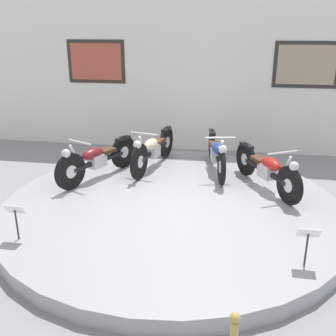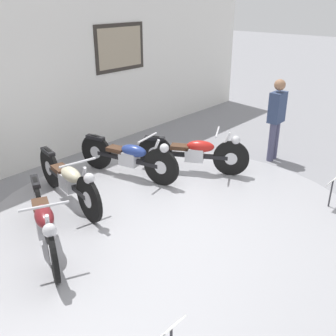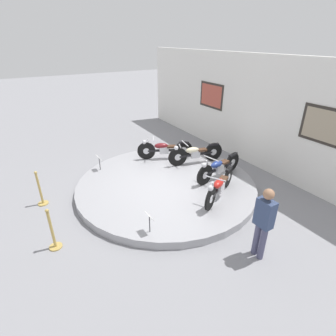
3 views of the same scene
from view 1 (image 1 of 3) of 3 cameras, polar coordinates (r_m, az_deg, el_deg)
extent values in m
plane|color=gray|center=(6.41, 0.57, -6.68)|extent=(60.00, 60.00, 0.00)
cylinder|color=#99999E|center=(6.36, 0.57, -5.80)|extent=(5.40, 5.40, 0.22)
cube|color=white|center=(9.41, 4.24, 13.85)|extent=(14.00, 0.20, 3.74)
cube|color=#2D2823|center=(9.81, -10.40, 14.94)|extent=(1.40, 0.02, 1.00)
cube|color=#B24C3D|center=(9.80, -10.40, 14.94)|extent=(1.24, 0.02, 0.84)
cube|color=#2D2823|center=(9.36, 19.44, 13.93)|extent=(1.40, 0.02, 1.00)
cube|color=tan|center=(9.35, 19.44, 13.92)|extent=(1.24, 0.02, 0.84)
cylinder|color=black|center=(6.87, -13.98, -0.50)|extent=(0.33, 0.60, 0.64)
cylinder|color=silver|center=(6.87, -13.98, -0.50)|extent=(0.16, 0.23, 0.23)
cylinder|color=black|center=(7.76, -6.48, 2.35)|extent=(0.33, 0.60, 0.64)
cylinder|color=silver|center=(7.76, -6.48, 2.35)|extent=(0.16, 0.23, 0.23)
cube|color=black|center=(7.30, -10.01, 1.01)|extent=(0.61, 1.15, 0.07)
cube|color=silver|center=(7.26, -10.24, 1.07)|extent=(0.32, 0.38, 0.24)
ellipsoid|color=maroon|center=(7.15, -10.89, 2.07)|extent=(0.41, 0.53, 0.20)
cube|color=#472D1E|center=(7.40, -8.87, 2.49)|extent=(0.32, 0.38, 0.07)
cube|color=black|center=(7.68, -6.56, 4.29)|extent=(0.25, 0.37, 0.06)
cylinder|color=silver|center=(6.90, -13.20, 1.40)|extent=(0.15, 0.24, 0.54)
cylinder|color=silver|center=(6.89, -12.70, 3.69)|extent=(0.50, 0.27, 0.03)
sphere|color=silver|center=(6.73, -14.61, 2.06)|extent=(0.15, 0.15, 0.15)
cylinder|color=black|center=(7.14, -4.20, 0.93)|extent=(0.19, 0.66, 0.66)
cylinder|color=silver|center=(7.14, -4.20, 0.93)|extent=(0.11, 0.24, 0.23)
cylinder|color=black|center=(8.32, -0.26, 3.78)|extent=(0.19, 0.66, 0.66)
cylinder|color=silver|center=(8.32, -0.26, 3.78)|extent=(0.11, 0.24, 0.23)
cube|color=black|center=(7.73, -2.08, 2.46)|extent=(0.31, 1.23, 0.07)
cube|color=silver|center=(7.69, -2.20, 2.52)|extent=(0.26, 0.35, 0.24)
ellipsoid|color=beige|center=(7.55, -2.51, 3.46)|extent=(0.31, 0.51, 0.20)
cube|color=#472D1E|center=(7.88, -1.47, 3.89)|extent=(0.26, 0.35, 0.07)
cube|color=black|center=(8.25, -0.26, 5.66)|extent=(0.17, 0.37, 0.06)
cylinder|color=silver|center=(7.21, -3.74, 2.79)|extent=(0.09, 0.25, 0.54)
cylinder|color=silver|center=(7.23, -3.43, 5.00)|extent=(0.54, 0.14, 0.03)
sphere|color=silver|center=(6.99, -4.48, 3.41)|extent=(0.15, 0.15, 0.15)
cylinder|color=black|center=(6.96, 7.78, 0.15)|extent=(0.17, 0.64, 0.64)
cylinder|color=silver|center=(6.96, 7.78, 0.15)|extent=(0.11, 0.23, 0.22)
cylinder|color=black|center=(8.22, 6.38, 3.37)|extent=(0.17, 0.64, 0.64)
cylinder|color=silver|center=(8.22, 6.38, 3.37)|extent=(0.11, 0.23, 0.22)
cube|color=black|center=(7.59, 7.02, 1.90)|extent=(0.30, 1.23, 0.07)
cube|color=silver|center=(7.54, 7.07, 1.94)|extent=(0.26, 0.35, 0.24)
ellipsoid|color=navy|center=(7.40, 7.23, 2.88)|extent=(0.31, 0.51, 0.20)
cube|color=#472D1E|center=(7.75, 6.84, 3.39)|extent=(0.26, 0.35, 0.07)
cube|color=black|center=(8.15, 6.45, 5.20)|extent=(0.17, 0.37, 0.06)
cylinder|color=silver|center=(7.03, 7.68, 2.10)|extent=(0.09, 0.25, 0.54)
cylinder|color=silver|center=(7.06, 7.64, 4.38)|extent=(0.54, 0.13, 0.03)
sphere|color=silver|center=(6.79, 7.99, 2.68)|extent=(0.15, 0.15, 0.15)
cylinder|color=black|center=(6.41, 17.20, -2.44)|extent=(0.35, 0.57, 0.62)
cylinder|color=silver|center=(6.41, 17.20, -2.44)|extent=(0.16, 0.22, 0.22)
cylinder|color=black|center=(7.46, 11.21, 1.28)|extent=(0.35, 0.57, 0.62)
cylinder|color=silver|center=(7.46, 11.21, 1.28)|extent=(0.16, 0.22, 0.22)
cube|color=black|center=(6.93, 13.98, -0.44)|extent=(0.66, 1.12, 0.07)
cube|color=silver|center=(6.89, 14.17, -0.40)|extent=(0.33, 0.38, 0.24)
ellipsoid|color=red|center=(6.76, 14.74, 0.60)|extent=(0.42, 0.53, 0.20)
cube|color=#472D1E|center=(7.05, 13.12, 1.22)|extent=(0.33, 0.38, 0.07)
cube|color=black|center=(7.38, 11.35, 3.22)|extent=(0.26, 0.36, 0.06)
cylinder|color=silver|center=(6.45, 16.62, -0.33)|extent=(0.16, 0.24, 0.54)
cylinder|color=silver|center=(6.45, 16.30, 2.15)|extent=(0.49, 0.29, 0.03)
sphere|color=silver|center=(6.25, 17.83, 0.25)|extent=(0.15, 0.15, 0.15)
cylinder|color=#333338|center=(5.55, -21.08, -7.71)|extent=(0.02, 0.02, 0.42)
cube|color=white|center=(5.45, -21.37, -5.61)|extent=(0.26, 0.11, 0.15)
cylinder|color=#333338|center=(4.93, 19.42, -11.16)|extent=(0.02, 0.02, 0.42)
cube|color=white|center=(4.82, 19.73, -8.86)|extent=(0.26, 0.11, 0.15)
sphere|color=tan|center=(2.94, 9.73, -20.64)|extent=(0.08, 0.08, 0.08)
camera|label=2|loc=(5.24, -52.56, 15.08)|focal=42.00mm
camera|label=3|loc=(5.74, 82.48, 16.49)|focal=28.00mm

